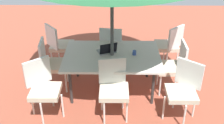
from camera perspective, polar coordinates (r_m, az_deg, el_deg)
ground_plane at (r=5.30m, az=-0.00°, el=-5.61°), size 10.00×10.00×0.02m
dining_table at (r=4.93m, az=-0.00°, el=0.99°), size 1.71×1.18×0.73m
chair_east at (r=5.16m, az=-12.37°, el=-0.07°), size 0.48×0.47×0.98m
chair_west at (r=5.08m, az=12.68°, el=-0.59°), size 0.46×0.46×0.98m
chair_southwest at (r=5.83m, az=11.73°, el=3.66°), size 0.58×0.59×0.98m
chair_southeast at (r=5.82m, az=-10.92°, el=3.71°), size 0.58×0.58×0.98m
chair_south at (r=5.66m, az=-0.07°, el=3.49°), size 0.48×0.49×0.98m
chair_northeast at (r=4.52m, az=-14.06°, el=-4.94°), size 0.58×0.58×0.98m
chair_north at (r=4.39m, az=0.31°, el=-5.07°), size 0.48×0.49×0.98m
chair_northwest at (r=4.49m, az=14.56°, el=-5.33°), size 0.58×0.58×0.98m
laptop at (r=4.97m, az=-1.01°, el=2.47°), size 0.39×0.35×0.21m
cup at (r=4.91m, az=4.65°, el=1.93°), size 0.07×0.07×0.08m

